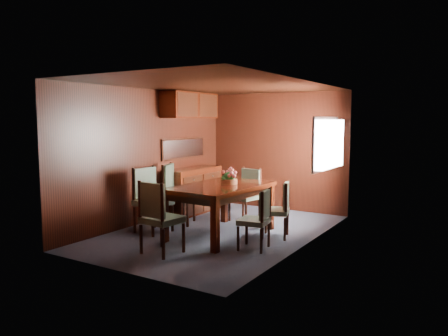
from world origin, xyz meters
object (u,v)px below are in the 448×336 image
Objects in this scene: dining_table at (220,192)px; flower_centerpiece at (229,176)px; sideboard at (193,190)px; chair_head at (158,214)px; chair_left_near at (150,196)px; chair_right_near at (258,216)px.

dining_table is 6.39× the size of flower_centerpiece.
sideboard is at bearing 145.36° from flower_centerpiece.
sideboard is 1.36× the size of chair_head.
chair_left_near is (0.26, -1.58, 0.15)m from sideboard.
flower_centerpiece reaches higher than dining_table.
flower_centerpiece reaches higher than chair_right_near.
sideboard is 0.78× the size of dining_table.
flower_centerpiece is at bearing 85.16° from chair_head.
chair_right_near is 1.41m from chair_head.
flower_centerpiece is at bearing -34.64° from sideboard.
dining_table is 0.31m from flower_centerpiece.
sideboard reaches higher than dining_table.
chair_left_near is 1.23× the size of chair_right_near.
chair_left_near reaches higher than chair_right_near.
chair_head is (-1.06, -0.93, 0.09)m from chair_right_near.
dining_table is 0.97m from chair_right_near.
flower_centerpiece is (1.19, 0.58, 0.35)m from chair_left_near.
sideboard is at bearing -165.33° from chair_left_near.
sideboard is 1.83m from dining_table.
flower_centerpiece is at bearing 74.20° from dining_table.
chair_right_near is 1.08m from flower_centerpiece.
chair_left_near is at bearing -80.71° from sideboard.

